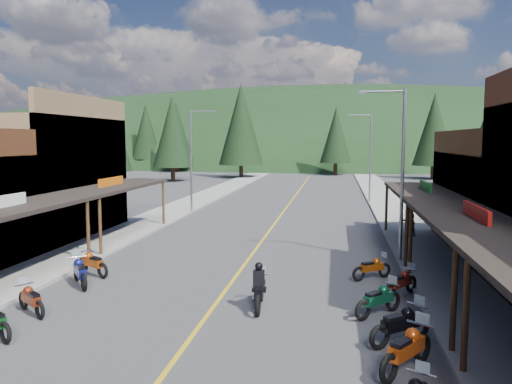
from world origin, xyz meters
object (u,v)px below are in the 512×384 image
at_px(pine_7, 146,132).
at_px(bike_east_10, 372,267).
at_px(pine_0, 69,135).
at_px(bike_east_6, 407,348).
at_px(streetlight_1, 193,156).
at_px(bike_west_7, 31,298).
at_px(pine_2, 241,124).
at_px(pine_3, 336,135).
at_px(pine_1, 176,131).
at_px(pine_10, 172,132).
at_px(bike_east_7, 401,323).
at_px(bike_east_9, 401,281).
at_px(streetlight_2, 399,167).
at_px(rider_on_bike, 260,289).
at_px(shop_west_3, 30,177).
at_px(pedestrian_east_b, 409,221).
at_px(bike_west_8, 80,270).
at_px(pine_11, 497,125).
at_px(pine_8, 112,137).
at_px(bike_east_8, 378,298).
at_px(pine_4, 434,129).
at_px(streetlight_3, 369,154).
at_px(bike_west_9, 92,262).

relative_size(pine_7, bike_east_10, 6.71).
relative_size(pine_0, bike_east_6, 4.82).
height_order(streetlight_1, bike_west_7, streetlight_1).
relative_size(pine_2, pine_3, 1.27).
bearing_deg(bike_east_6, pine_1, 148.47).
xyz_separation_m(pine_10, bike_east_6, (23.86, -53.44, -6.13)).
relative_size(pine_0, bike_east_7, 5.03).
bearing_deg(bike_east_9, streetlight_2, 123.95).
height_order(pine_7, bike_east_9, pine_7).
bearing_deg(streetlight_2, rider_on_bike, -126.13).
bearing_deg(shop_west_3, pedestrian_east_b, 6.52).
relative_size(bike_east_9, rider_on_bike, 0.88).
relative_size(streetlight_2, pine_2, 0.57).
distance_m(bike_west_8, rider_on_bike, 7.48).
distance_m(shop_west_3, pine_2, 47.07).
relative_size(shop_west_3, streetlight_1, 1.36).
distance_m(pine_7, pedestrian_east_b, 74.34).
xyz_separation_m(streetlight_1, pine_11, (26.95, 16.00, 2.73)).
bearing_deg(bike_east_7, bike_west_7, -131.82).
distance_m(pine_7, bike_east_10, 80.73).
height_order(pine_7, rider_on_bike, pine_7).
height_order(pine_2, bike_east_6, pine_2).
bearing_deg(bike_east_6, pedestrian_east_b, 118.36).
relative_size(pine_8, bike_east_9, 5.08).
xyz_separation_m(streetlight_2, bike_east_7, (-1.02, -9.66, -3.84)).
height_order(pine_3, pine_11, pine_11).
height_order(pine_7, bike_west_8, pine_7).
height_order(pine_1, bike_east_8, pine_1).
relative_size(shop_west_3, pine_4, 0.87).
relative_size(bike_east_10, pedestrian_east_b, 1.05).
xyz_separation_m(streetlight_3, bike_east_7, (-1.02, -31.66, -3.84)).
xyz_separation_m(pine_3, bike_east_7, (1.93, -67.66, -5.86)).
height_order(bike_east_7, rider_on_bike, rider_on_bike).
bearing_deg(pine_7, bike_east_6, -64.52).
relative_size(bike_west_9, bike_east_10, 1.11).
height_order(pine_8, pedestrian_east_b, pine_8).
relative_size(pine_1, pine_2, 0.89).
distance_m(bike_east_7, bike_east_9, 4.46).
bearing_deg(bike_west_7, pine_3, 27.47).
distance_m(streetlight_2, pine_3, 58.11).
distance_m(pine_8, pedestrian_east_b, 40.33).
xyz_separation_m(pine_4, pine_10, (-36.00, -10.00, -0.45)).
bearing_deg(streetlight_2, pine_2, 108.73).
bearing_deg(shop_west_3, pine_11, 38.32).
bearing_deg(rider_on_bike, pine_4, 70.29).
bearing_deg(streetlight_1, pine_0, 129.56).
distance_m(pine_7, bike_east_6, 88.25).
bearing_deg(bike_west_7, streetlight_3, 13.53).
xyz_separation_m(streetlight_3, bike_west_8, (-12.70, -27.89, -3.83)).
bearing_deg(bike_west_9, streetlight_2, -40.92).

